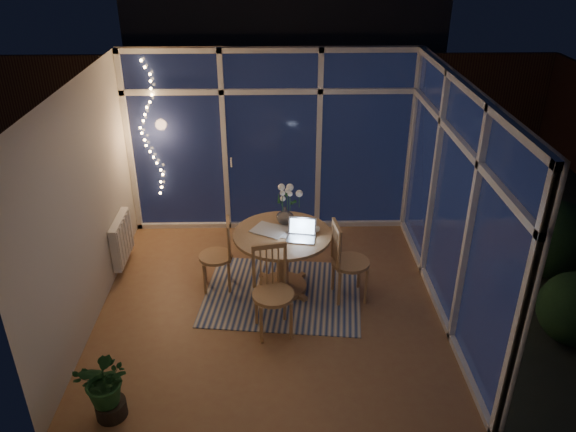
{
  "coord_description": "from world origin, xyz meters",
  "views": [
    {
      "loc": [
        0.06,
        -5.4,
        3.99
      ],
      "look_at": [
        0.19,
        0.25,
        1.05
      ],
      "focal_mm": 35.0,
      "sensor_mm": 36.0,
      "label": 1
    }
  ],
  "objects_px": {
    "chair_right": "(351,261)",
    "laptop": "(301,230)",
    "flower_vase": "(285,215)",
    "chair_front": "(273,293)",
    "potted_plant": "(106,384)",
    "chair_left": "(216,255)",
    "dining_table": "(283,262)"
  },
  "relations": [
    {
      "from": "chair_front",
      "to": "potted_plant",
      "type": "distance_m",
      "value": 1.89
    },
    {
      "from": "chair_left",
      "to": "laptop",
      "type": "xyz_separation_m",
      "value": [
        1.01,
        -0.22,
        0.44
      ]
    },
    {
      "from": "chair_left",
      "to": "chair_right",
      "type": "height_order",
      "value": "chair_right"
    },
    {
      "from": "chair_right",
      "to": "flower_vase",
      "type": "distance_m",
      "value": 0.95
    },
    {
      "from": "laptop",
      "to": "potted_plant",
      "type": "relative_size",
      "value": 0.43
    },
    {
      "from": "dining_table",
      "to": "laptop",
      "type": "bearing_deg",
      "value": -34.79
    },
    {
      "from": "chair_left",
      "to": "potted_plant",
      "type": "xyz_separation_m",
      "value": [
        -0.78,
        -2.04,
        -0.08
      ]
    },
    {
      "from": "chair_left",
      "to": "laptop",
      "type": "relative_size",
      "value": 2.85
    },
    {
      "from": "flower_vase",
      "to": "chair_front",
      "type": "bearing_deg",
      "value": -97.94
    },
    {
      "from": "dining_table",
      "to": "laptop",
      "type": "height_order",
      "value": "laptop"
    },
    {
      "from": "dining_table",
      "to": "flower_vase",
      "type": "height_order",
      "value": "flower_vase"
    },
    {
      "from": "dining_table",
      "to": "laptop",
      "type": "relative_size",
      "value": 3.56
    },
    {
      "from": "flower_vase",
      "to": "chair_right",
      "type": "bearing_deg",
      "value": -29.29
    },
    {
      "from": "chair_left",
      "to": "flower_vase",
      "type": "distance_m",
      "value": 0.96
    },
    {
      "from": "chair_left",
      "to": "chair_right",
      "type": "relative_size",
      "value": 0.91
    },
    {
      "from": "chair_front",
      "to": "chair_right",
      "type": "bearing_deg",
      "value": 23.61
    },
    {
      "from": "laptop",
      "to": "chair_right",
      "type": "bearing_deg",
      "value": 7.36
    },
    {
      "from": "dining_table",
      "to": "chair_front",
      "type": "relative_size",
      "value": 1.13
    },
    {
      "from": "chair_front",
      "to": "potted_plant",
      "type": "height_order",
      "value": "chair_front"
    },
    {
      "from": "laptop",
      "to": "flower_vase",
      "type": "distance_m",
      "value": 0.44
    },
    {
      "from": "dining_table",
      "to": "chair_front",
      "type": "xyz_separation_m",
      "value": [
        -0.11,
        -0.8,
        0.12
      ]
    },
    {
      "from": "chair_left",
      "to": "potted_plant",
      "type": "relative_size",
      "value": 1.22
    },
    {
      "from": "chair_right",
      "to": "chair_front",
      "type": "relative_size",
      "value": 0.99
    },
    {
      "from": "chair_right",
      "to": "chair_front",
      "type": "xyz_separation_m",
      "value": [
        -0.9,
        -0.63,
        0.0
      ]
    },
    {
      "from": "laptop",
      "to": "flower_vase",
      "type": "bearing_deg",
      "value": 123.56
    },
    {
      "from": "flower_vase",
      "to": "potted_plant",
      "type": "relative_size",
      "value": 0.28
    },
    {
      "from": "dining_table",
      "to": "chair_right",
      "type": "distance_m",
      "value": 0.82
    },
    {
      "from": "chair_right",
      "to": "laptop",
      "type": "bearing_deg",
      "value": 80.13
    },
    {
      "from": "chair_right",
      "to": "potted_plant",
      "type": "height_order",
      "value": "chair_right"
    },
    {
      "from": "chair_left",
      "to": "chair_front",
      "type": "relative_size",
      "value": 0.9
    },
    {
      "from": "chair_front",
      "to": "potted_plant",
      "type": "xyz_separation_m",
      "value": [
        -1.48,
        -1.16,
        -0.13
      ]
    },
    {
      "from": "chair_right",
      "to": "chair_left",
      "type": "bearing_deg",
      "value": 74.03
    }
  ]
}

